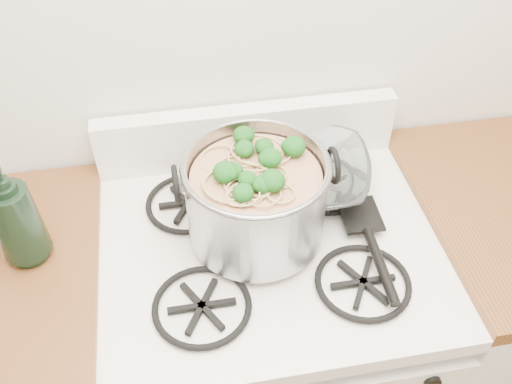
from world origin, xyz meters
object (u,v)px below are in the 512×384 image
(glass_bowl, at_px, (304,180))
(bottle, at_px, (14,212))
(spatula, at_px, (361,213))
(stock_pot, at_px, (256,199))
(gas_range, at_px, (267,352))

(glass_bowl, xyz_separation_m, bottle, (-0.64, -0.11, 0.11))
(spatula, distance_m, bottle, 0.75)
(stock_pot, bearing_deg, glass_bowl, 42.07)
(spatula, bearing_deg, stock_pot, -177.92)
(stock_pot, distance_m, spatula, 0.26)
(stock_pot, xyz_separation_m, spatula, (0.24, 0.00, -0.09))
(spatula, relative_size, glass_bowl, 2.50)
(stock_pot, distance_m, bottle, 0.49)
(glass_bowl, height_order, bottle, bottle)
(stock_pot, distance_m, glass_bowl, 0.21)
(spatula, height_order, glass_bowl, glass_bowl)
(gas_range, distance_m, stock_pot, 0.59)
(glass_bowl, relative_size, bottle, 0.47)
(stock_pot, relative_size, bottle, 1.28)
(stock_pot, height_order, spatula, stock_pot)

